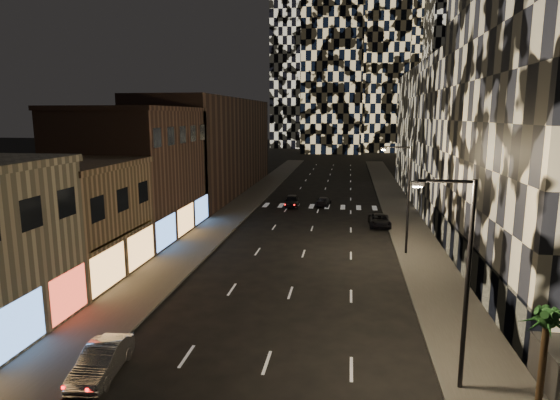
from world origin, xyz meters
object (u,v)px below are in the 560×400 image
(streetlight_far, at_px, (406,192))
(car_dark_oncoming, at_px, (324,201))
(car_dark_rightlane, at_px, (380,221))
(palm_tree, at_px, (547,326))
(car_silver_parked, at_px, (102,361))
(streetlight_near, at_px, (462,271))
(car_dark_midlane, at_px, (292,201))

(streetlight_far, height_order, car_dark_oncoming, streetlight_far)
(streetlight_far, relative_size, car_dark_oncoming, 2.24)
(streetlight_far, distance_m, car_dark_rightlane, 11.06)
(car_dark_rightlane, relative_size, palm_tree, 1.10)
(car_dark_rightlane, bearing_deg, car_silver_parked, -116.15)
(car_silver_parked, xyz_separation_m, car_dark_rightlane, (14.20, 31.09, -0.06))
(car_silver_parked, distance_m, palm_tree, 18.80)
(car_silver_parked, distance_m, car_dark_rightlane, 34.18)
(palm_tree, bearing_deg, car_dark_oncoming, 104.65)
(car_dark_rightlane, bearing_deg, streetlight_near, -89.01)
(streetlight_near, height_order, car_dark_oncoming, streetlight_near)
(car_dark_rightlane, bearing_deg, palm_tree, -83.56)
(car_silver_parked, xyz_separation_m, palm_tree, (18.57, 0.16, 2.91))
(car_dark_rightlane, bearing_deg, streetlight_far, -83.83)
(streetlight_near, distance_m, car_dark_oncoming, 41.61)
(car_dark_midlane, height_order, car_dark_oncoming, car_dark_midlane)
(car_dark_rightlane, height_order, palm_tree, palm_tree)
(car_dark_oncoming, height_order, palm_tree, palm_tree)
(streetlight_far, relative_size, car_dark_rightlane, 1.94)
(car_dark_oncoming, bearing_deg, car_dark_rightlane, 126.88)
(streetlight_near, relative_size, car_silver_parked, 2.09)
(car_dark_midlane, height_order, car_dark_rightlane, car_dark_midlane)
(car_dark_midlane, xyz_separation_m, palm_tree, (14.87, -40.33, 2.85))
(streetlight_near, height_order, streetlight_far, same)
(car_dark_midlane, distance_m, palm_tree, 43.08)
(streetlight_far, distance_m, palm_tree, 21.30)
(palm_tree, bearing_deg, streetlight_near, 161.36)
(car_dark_midlane, height_order, palm_tree, palm_tree)
(car_dark_oncoming, bearing_deg, car_silver_parked, 85.08)
(streetlight_near, relative_size, streetlight_far, 1.00)
(car_silver_parked, xyz_separation_m, car_dark_oncoming, (7.70, 41.76, -0.13))
(car_dark_oncoming, distance_m, palm_tree, 43.11)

